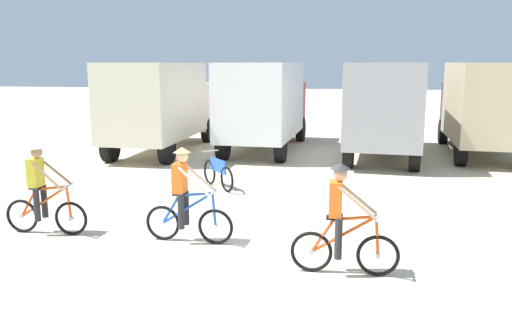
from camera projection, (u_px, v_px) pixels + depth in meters
ground_plane at (242, 267)px, 8.59m from camera, size 120.00×120.00×0.00m
box_truck_cream_rv at (161, 103)px, 19.37m from camera, size 2.55×6.81×3.35m
box_truck_avon_van at (265, 102)px, 19.71m from camera, size 2.80×6.89×3.35m
box_truck_grey_hauler at (384, 105)px, 18.25m from camera, size 2.97×6.94×3.35m
box_truck_tan_camper at (484, 104)px, 18.63m from camera, size 2.86×6.90×3.35m
cyclist_orange_shirt at (42, 192)px, 10.11m from camera, size 1.73×0.52×1.82m
cyclist_cowboy_hat at (185, 199)px, 9.64m from camera, size 1.73×0.52×1.82m
cyclist_near_camera at (342, 223)px, 8.17m from camera, size 1.73×0.52×1.82m
bicycle_spare at (218, 174)px, 13.95m from camera, size 1.14×1.37×0.97m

